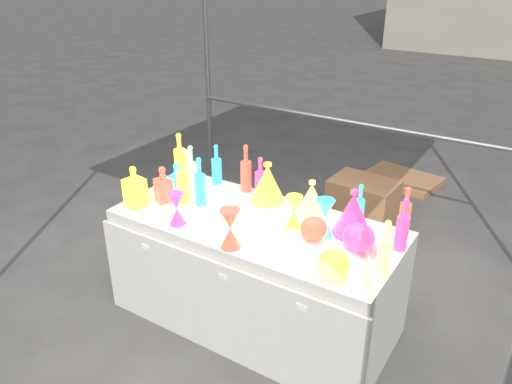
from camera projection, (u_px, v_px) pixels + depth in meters
The scene contains 33 objects.
ground at pixel (256, 317), 3.43m from camera, with size 80.00×80.00×0.00m, color #605D59.
display_table at pixel (255, 272), 3.26m from camera, with size 1.84×0.83×0.75m.
cardboard_box_closed at pixel (362, 202), 4.56m from camera, with size 0.57×0.42×0.42m, color #B47D51.
cardboard_box_flat at pixel (402, 179), 5.46m from camera, with size 0.77×0.55×0.07m, color #B47D51.
bottle_0 at pixel (180, 155), 3.67m from camera, with size 0.09×0.09×0.34m, color red, non-canonical shape.
bottle_1 at pixel (217, 164), 3.55m from camera, with size 0.07×0.07×0.30m, color #198919, non-canonical shape.
bottle_2 at pixel (246, 168), 3.43m from camera, with size 0.07×0.07×0.34m, color orange, non-canonical shape.
bottle_3 at pixel (260, 177), 3.36m from camera, with size 0.07×0.07×0.29m, color #1C4DA4, non-canonical shape.
bottle_4 at pixel (188, 175), 3.31m from camera, with size 0.08×0.08×0.36m, color teal, non-canonical shape.
bottle_5 at pixel (191, 169), 3.41m from camera, with size 0.08×0.08×0.35m, color #BE267C, non-canonical shape.
bottle_6 at pixel (183, 178), 3.28m from camera, with size 0.09×0.09×0.33m, color red, non-canonical shape.
bottle_7 at pixel (200, 181), 3.25m from camera, with size 0.08×0.08×0.33m, color #198919, non-canonical shape.
decanter_0 at pixel (135, 186), 3.23m from camera, with size 0.12×0.12×0.28m, color red, non-canonical shape.
decanter_1 at pixel (163, 184), 3.30m from camera, with size 0.10×0.10×0.25m, color orange, non-canonical shape.
decanter_2 at pixel (177, 181), 3.34m from camera, with size 0.10×0.10×0.26m, color #198919, non-canonical shape.
hourglass_0 at pixel (230, 229), 2.78m from camera, with size 0.12×0.12×0.24m, color orange, non-canonical shape.
hourglass_1 at pixel (177, 209), 3.03m from camera, with size 0.10×0.10×0.21m, color #1C4DA4, non-canonical shape.
hourglass_2 at pixel (229, 206), 3.09m from camera, with size 0.09×0.09×0.19m, color teal, non-canonical shape.
hourglass_3 at pixel (232, 208), 3.03m from camera, with size 0.10×0.10×0.21m, color #BE267C, non-canonical shape.
hourglass_4 at pixel (294, 212), 3.00m from camera, with size 0.10×0.10×0.20m, color red, non-canonical shape.
hourglass_5 at pixel (325, 218), 2.91m from camera, with size 0.11×0.11×0.23m, color #198919, non-canonical shape.
globe_0 at pixel (333, 265), 2.54m from camera, with size 0.17×0.17×0.14m, color red, non-canonical shape.
globe_1 at pixel (331, 267), 2.53m from camera, with size 0.16×0.16×0.13m, color teal, non-canonical shape.
globe_2 at pixel (313, 230), 2.88m from camera, with size 0.16×0.16×0.13m, color orange, non-canonical shape.
globe_3 at pixel (359, 239), 2.77m from camera, with size 0.18×0.18×0.14m, color #1C4DA4, non-canonical shape.
lampshade_0 at pixel (267, 182), 3.30m from camera, with size 0.23×0.23×0.27m, color #E2F633, non-canonical shape.
lampshade_1 at pixel (268, 182), 3.30m from camera, with size 0.23×0.23×0.27m, color #E2F633, non-canonical shape.
lampshade_2 at pixel (353, 212), 2.91m from camera, with size 0.24×0.24×0.28m, color #1C4DA4, non-canonical shape.
lampshade_3 at pixel (312, 197), 3.15m from camera, with size 0.19×0.19×0.23m, color teal, non-canonical shape.
bottle_8 at pixel (359, 205), 2.99m from camera, with size 0.06×0.06×0.28m, color #198919, non-canonical shape.
bottle_9 at pixel (406, 210), 2.92m from camera, with size 0.07×0.07×0.30m, color orange, non-canonical shape.
bottle_10 at pixel (403, 224), 2.74m from camera, with size 0.07×0.07×0.32m, color #1C4DA4, non-canonical shape.
bottle_11 at pixel (385, 248), 2.52m from camera, with size 0.07×0.07×0.32m, color teal, non-canonical shape.
Camera 1 is at (1.46, -2.30, 2.25)m, focal length 35.00 mm.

